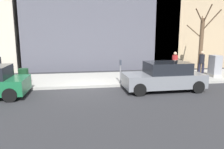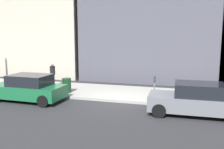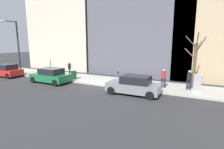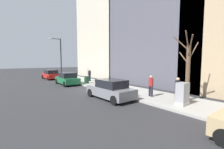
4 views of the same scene
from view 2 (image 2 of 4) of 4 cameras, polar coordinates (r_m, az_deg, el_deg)
name	(u,v)px [view 2 (image 2 of 4)]	position (r m, az deg, el deg)	size (l,w,h in m)	color
ground_plane	(119,103)	(13.94, 1.63, -6.47)	(120.00, 120.00, 0.00)	#2B2B2D
sidewalk	(127,93)	(15.80, 3.47, -4.34)	(4.00, 36.00, 0.15)	#9E9B93
parked_car_grey	(195,100)	(12.35, 18.52, -5.46)	(2.00, 4.24, 1.52)	slate
parked_car_green	(28,88)	(14.94, -18.60, -2.99)	(2.01, 4.24, 1.52)	#196038
parking_meter	(154,86)	(13.81, 9.68, -2.57)	(0.14, 0.10, 1.35)	slate
trash_bin	(67,85)	(15.88, -10.34, -2.46)	(0.56, 0.56, 0.90)	#14381E
pedestrian_far_corner	(53,73)	(17.85, -13.43, 0.29)	(0.36, 0.36, 1.66)	#1E1E2D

